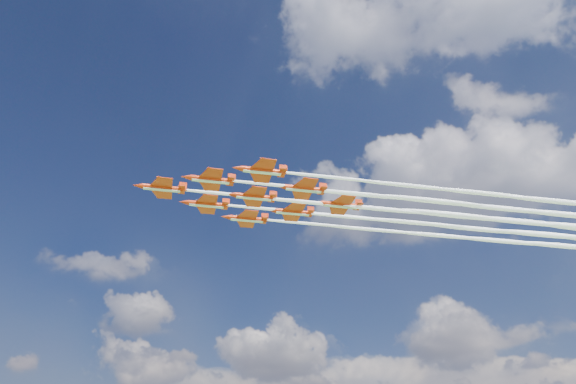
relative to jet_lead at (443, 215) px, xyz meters
The scene contains 8 objects.
jet_lead is the anchor object (origin of this frame).
jet_row2_port 12.39m from the jet_lead, 10.49° to the left, with size 113.55×97.13×3.01m.
jet_row2_starb 12.39m from the jet_lead, 70.40° to the left, with size 113.55×97.13×3.01m.
jet_row3_port 24.77m from the jet_lead, 10.49° to the left, with size 113.55×97.13×3.01m.
jet_row3_centre 21.46m from the jet_lead, 40.44° to the left, with size 113.55×97.13×3.01m.
jet_row3_starb 24.77m from the jet_lead, 70.40° to the left, with size 113.55×97.13×3.01m.
jet_row4_port 32.78m from the jet_lead, 29.57° to the left, with size 113.55×97.13×3.01m.
jet_row4_starb 32.78m from the jet_lead, 51.32° to the left, with size 113.55×97.13×3.01m.
Camera 1 is at (58.25, -96.99, 10.51)m, focal length 35.00 mm.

